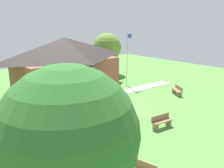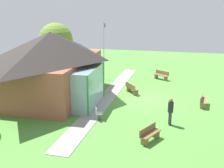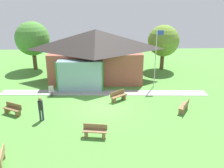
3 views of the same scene
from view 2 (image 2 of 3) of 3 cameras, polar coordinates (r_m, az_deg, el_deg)
The scene contains 11 objects.
ground_plane at distance 21.89m, azimuth 6.60°, elevation -3.12°, with size 44.00×44.00×0.00m, color #54933D.
pavilion at distance 22.21m, azimuth -11.89°, elevation 4.08°, with size 10.03×7.31×5.11m.
footpath at distance 22.35m, azimuth -0.91°, elevation -2.55°, with size 18.50×1.30×0.03m, color #999993.
flagpole at distance 26.59m, azimuth -1.65°, elevation 7.26°, with size 0.64×0.08×5.49m.
bench_mid_left at distance 15.53m, azimuth 7.68°, elevation -10.13°, with size 1.53×1.10×0.84m.
bench_front_center at distance 21.30m, azimuth 18.06°, elevation -3.28°, with size 1.55×0.65×0.84m.
bench_mid_right at distance 27.53m, azimuth 10.04°, elevation 1.74°, with size 1.16×1.51×0.84m.
bench_rear_near_path at distance 23.08m, azimuth 4.06°, elevation -0.95°, with size 1.46×1.26×0.84m.
patio_chair_west at distance 17.99m, azimuth -2.84°, elevation -6.07°, with size 0.58×0.58×0.86m.
visitor_strolling_lawn at distance 17.39m, azimuth 11.84°, elevation -5.10°, with size 0.34×0.34×1.74m.
tree_behind_pavilion_right at distance 30.30m, azimuth -11.39°, elevation 8.75°, with size 3.57×3.57×5.19m.
Camera 2 is at (-20.52, -2.03, 7.35)m, focal length 44.84 mm.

